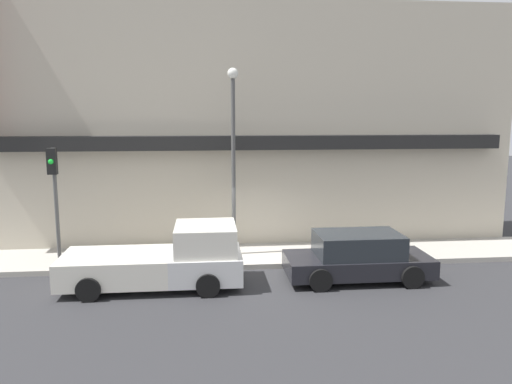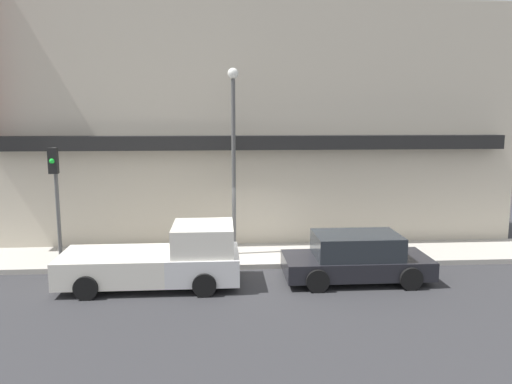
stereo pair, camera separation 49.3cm
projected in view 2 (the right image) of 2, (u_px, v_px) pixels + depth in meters
The scene contains 8 objects.
ground_plane at pixel (259, 269), 16.10m from camera, with size 80.00×80.00×0.00m, color #2D2D30.
sidewalk at pixel (256, 255), 17.38m from camera, with size 36.00×2.64×0.17m.
building at pixel (251, 126), 19.44m from camera, with size 19.80×3.80×11.01m.
pickup_truck at pixel (163, 259), 14.55m from camera, with size 5.14×2.31×1.79m.
parked_car at pixel (356, 258), 14.96m from camera, with size 4.34×2.06×1.44m.
fire_hydrant at pixel (205, 250), 16.50m from camera, with size 0.19×0.19×0.72m.
street_lamp at pixel (233, 142), 16.70m from camera, with size 0.36×0.36×6.29m.
traffic_light at pixel (56, 185), 15.57m from camera, with size 0.28×0.42×3.77m.
Camera 2 is at (-1.20, -15.46, 5.00)m, focal length 35.00 mm.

